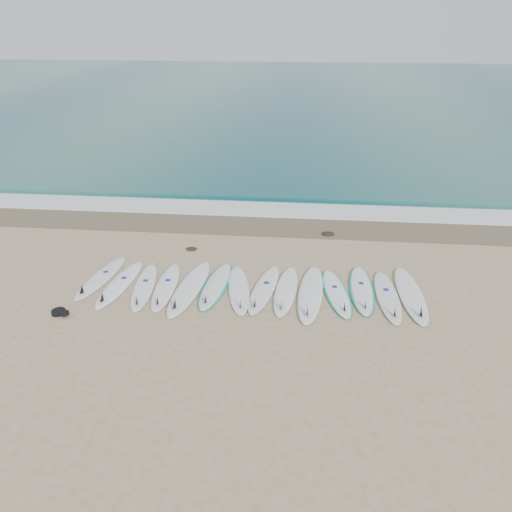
# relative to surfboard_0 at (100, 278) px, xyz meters

# --- Properties ---
(ground) EXTENTS (120.00, 120.00, 0.00)m
(ground) POSITION_rel_surfboard_0_xyz_m (3.92, -0.10, -0.05)
(ground) COLOR tan
(ocean) EXTENTS (120.00, 55.00, 0.03)m
(ocean) POSITION_rel_surfboard_0_xyz_m (3.92, 32.40, -0.04)
(ocean) COLOR #1D5D5A
(ocean) RESTS_ON ground
(wet_sand_band) EXTENTS (120.00, 1.80, 0.01)m
(wet_sand_band) POSITION_rel_surfboard_0_xyz_m (3.92, 4.00, -0.05)
(wet_sand_band) COLOR brown
(wet_sand_band) RESTS_ON ground
(foam_band) EXTENTS (120.00, 1.40, 0.04)m
(foam_band) POSITION_rel_surfboard_0_xyz_m (3.92, 5.40, -0.03)
(foam_band) COLOR silver
(foam_band) RESTS_ON ground
(wave_crest) EXTENTS (120.00, 1.00, 0.10)m
(wave_crest) POSITION_rel_surfboard_0_xyz_m (3.92, 6.90, -0.00)
(wave_crest) COLOR #1D5D5A
(wave_crest) RESTS_ON ground
(surfboard_0) EXTENTS (0.85, 2.48, 0.31)m
(surfboard_0) POSITION_rel_surfboard_0_xyz_m (0.00, 0.00, 0.00)
(surfboard_0) COLOR silver
(surfboard_0) RESTS_ON ground
(surfboard_1) EXTENTS (0.78, 2.54, 0.32)m
(surfboard_1) POSITION_rel_surfboard_0_xyz_m (0.60, -0.29, 0.00)
(surfboard_1) COLOR white
(surfboard_1) RESTS_ON ground
(surfboard_2) EXTENTS (0.77, 2.44, 0.31)m
(surfboard_2) POSITION_rel_surfboard_0_xyz_m (1.26, -0.36, -0.00)
(surfboard_2) COLOR white
(surfboard_2) RESTS_ON ground
(surfboard_3) EXTENTS (0.62, 2.46, 0.31)m
(surfboard_3) POSITION_rel_surfboard_0_xyz_m (1.80, -0.30, 0.00)
(surfboard_3) COLOR white
(surfboard_3) RESTS_ON ground
(surfboard_4) EXTENTS (0.91, 2.92, 0.37)m
(surfboard_4) POSITION_rel_surfboard_0_xyz_m (2.40, -0.32, 0.01)
(surfboard_4) COLOR white
(surfboard_4) RESTS_ON ground
(surfboard_5) EXTENTS (0.81, 2.50, 0.31)m
(surfboard_5) POSITION_rel_surfboard_0_xyz_m (3.03, -0.10, -0.01)
(surfboard_5) COLOR silver
(surfboard_5) RESTS_ON ground
(surfboard_6) EXTENTS (0.92, 2.50, 0.31)m
(surfboard_6) POSITION_rel_surfboard_0_xyz_m (3.64, -0.26, 0.00)
(surfboard_6) COLOR white
(surfboard_6) RESTS_ON ground
(surfboard_7) EXTENTS (0.90, 2.52, 0.32)m
(surfboard_7) POSITION_rel_surfboard_0_xyz_m (4.25, -0.19, 0.00)
(surfboard_7) COLOR white
(surfboard_7) RESTS_ON ground
(surfboard_8) EXTENTS (0.71, 2.51, 0.32)m
(surfboard_8) POSITION_rel_surfboard_0_xyz_m (4.79, -0.22, 0.00)
(surfboard_8) COLOR white
(surfboard_8) RESTS_ON ground
(surfboard_9) EXTENTS (0.80, 2.85, 0.36)m
(surfboard_9) POSITION_rel_surfboard_0_xyz_m (5.40, -0.32, 0.01)
(surfboard_9) COLOR white
(surfboard_9) RESTS_ON ground
(surfboard_10) EXTENTS (0.93, 2.41, 0.30)m
(surfboard_10) POSITION_rel_surfboard_0_xyz_m (6.04, -0.17, -0.01)
(surfboard_10) COLOR white
(surfboard_10) RESTS_ON ground
(surfboard_11) EXTENTS (0.62, 2.47, 0.31)m
(surfboard_11) POSITION_rel_surfboard_0_xyz_m (6.67, 0.04, -0.01)
(surfboard_11) COLOR white
(surfboard_11) RESTS_ON ground
(surfboard_12) EXTENTS (0.59, 2.53, 0.32)m
(surfboard_12) POSITION_rel_surfboard_0_xyz_m (7.26, -0.27, 0.00)
(surfboard_12) COLOR silver
(surfboard_12) RESTS_ON ground
(surfboard_13) EXTENTS (0.67, 2.79, 0.36)m
(surfboard_13) POSITION_rel_surfboard_0_xyz_m (7.83, -0.14, 0.01)
(surfboard_13) COLOR white
(surfboard_13) RESTS_ON ground
(seaweed_near) EXTENTS (0.32, 0.25, 0.06)m
(seaweed_near) POSITION_rel_surfboard_0_xyz_m (1.97, 2.00, -0.02)
(seaweed_near) COLOR black
(seaweed_near) RESTS_ON ground
(seaweed_far) EXTENTS (0.40, 0.31, 0.08)m
(seaweed_far) POSITION_rel_surfboard_0_xyz_m (5.96, 3.45, -0.01)
(seaweed_far) COLOR black
(seaweed_far) RESTS_ON ground
(leash_coil) EXTENTS (0.46, 0.36, 0.11)m
(leash_coil) POSITION_rel_surfboard_0_xyz_m (-0.31, -1.64, -0.00)
(leash_coil) COLOR black
(leash_coil) RESTS_ON ground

